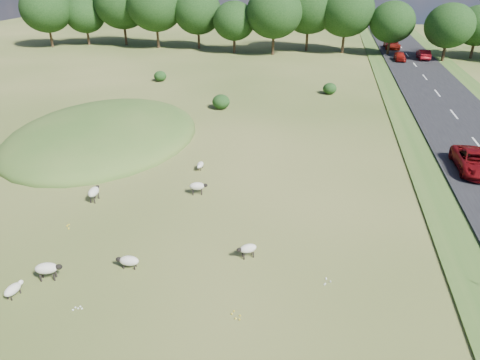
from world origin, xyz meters
name	(u,v)px	position (x,y,z in m)	size (l,w,h in m)	color
ground	(251,117)	(0.00, 20.00, 0.00)	(160.00, 160.00, 0.00)	#304A17
mound	(104,136)	(-12.00, 12.00, 0.00)	(16.00, 20.00, 4.00)	#33561E
road	(441,99)	(20.00, 30.00, 0.12)	(8.00, 150.00, 0.25)	black
treeline	(282,12)	(-1.06, 55.44, 6.57)	(96.28, 14.66, 11.70)	black
shrubs	(232,90)	(-3.51, 27.15, 0.70)	(23.41, 11.75, 1.51)	black
sheep_0	(47,268)	(-5.42, -6.40, 0.66)	(1.36, 0.86, 0.94)	beige
sheep_1	(128,261)	(-1.98, -4.81, 0.44)	(1.22, 0.60, 0.69)	beige
sheep_2	(94,192)	(-7.06, 1.19, 0.65)	(0.64, 1.31, 0.94)	beige
sheep_3	(13,289)	(-6.33, -7.77, 0.39)	(0.60, 1.11, 0.62)	beige
sheep_4	(200,165)	(-1.65, 7.08, 0.36)	(0.44, 0.99, 0.58)	beige
sheep_5	(248,249)	(3.75, -2.81, 0.56)	(1.12, 0.88, 0.80)	beige
sheep_6	(198,186)	(-0.73, 3.32, 0.61)	(1.26, 0.78, 0.87)	beige
car_0	(400,56)	(18.10, 50.73, 0.90)	(1.54, 3.83, 1.31)	maroon
car_1	(424,54)	(21.90, 52.77, 0.99)	(1.56, 4.49, 1.48)	maroon
car_2	(392,44)	(18.10, 61.45, 1.00)	(2.47, 5.36, 1.49)	maroon
car_3	(400,31)	(21.90, 79.87, 0.92)	(1.87, 4.59, 1.33)	#9C1711
car_4	(475,161)	(18.10, 10.28, 0.98)	(2.41, 5.24, 1.45)	maroon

